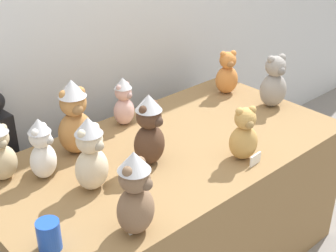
# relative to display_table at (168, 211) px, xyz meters

# --- Properties ---
(display_table) EXTENTS (1.68, 0.87, 0.71)m
(display_table) POSITION_rel_display_table_xyz_m (0.00, 0.00, 0.00)
(display_table) COLOR olive
(display_table) RESTS_ON ground_plane
(teddy_bear_cocoa) EXTENTS (0.17, 0.15, 0.32)m
(teddy_bear_cocoa) POSITION_rel_display_table_xyz_m (-0.13, -0.03, 0.51)
(teddy_bear_cocoa) COLOR #4C3323
(teddy_bear_cocoa) RESTS_ON display_table
(teddy_bear_blush) EXTENTS (0.13, 0.12, 0.25)m
(teddy_bear_blush) POSITION_rel_display_table_xyz_m (0.01, 0.33, 0.47)
(teddy_bear_blush) COLOR beige
(teddy_bear_blush) RESTS_ON display_table
(teddy_bear_ash) EXTENTS (0.18, 0.16, 0.29)m
(teddy_bear_ash) POSITION_rel_display_table_xyz_m (0.72, -0.04, 0.49)
(teddy_bear_ash) COLOR gray
(teddy_bear_ash) RESTS_ON display_table
(teddy_bear_ginger) EXTENTS (0.16, 0.16, 0.25)m
(teddy_bear_ginger) POSITION_rel_display_table_xyz_m (0.67, 0.25, 0.47)
(teddy_bear_ginger) COLOR #D17F3D
(teddy_bear_ginger) RESTS_ON display_table
(teddy_bear_snow) EXTENTS (0.16, 0.15, 0.27)m
(teddy_bear_snow) POSITION_rel_display_table_xyz_m (-0.52, 0.18, 0.48)
(teddy_bear_snow) COLOR white
(teddy_bear_snow) RESTS_ON display_table
(teddy_bear_sand) EXTENTS (0.12, 0.11, 0.28)m
(teddy_bear_sand) POSITION_rel_display_table_xyz_m (-0.66, 0.28, 0.49)
(teddy_bear_sand) COLOR #CCB78E
(teddy_bear_sand) RESTS_ON display_table
(teddy_bear_honey) EXTENTS (0.16, 0.15, 0.25)m
(teddy_bear_honey) POSITION_rel_display_table_xyz_m (0.19, -0.28, 0.47)
(teddy_bear_honey) COLOR tan
(teddy_bear_honey) RESTS_ON display_table
(teddy_bear_caramel) EXTENTS (0.18, 0.16, 0.35)m
(teddy_bear_caramel) POSITION_rel_display_table_xyz_m (-0.32, 0.26, 0.52)
(teddy_bear_caramel) COLOR #B27A42
(teddy_bear_caramel) RESTS_ON display_table
(teddy_bear_cream) EXTENTS (0.17, 0.15, 0.31)m
(teddy_bear_cream) POSITION_rel_display_table_xyz_m (-0.42, -0.02, 0.51)
(teddy_bear_cream) COLOR beige
(teddy_bear_cream) RESTS_ON display_table
(teddy_bear_mocha) EXTENTS (0.18, 0.16, 0.32)m
(teddy_bear_mocha) POSITION_rel_display_table_xyz_m (-0.46, -0.34, 0.51)
(teddy_bear_mocha) COLOR #7F6047
(teddy_bear_mocha) RESTS_ON display_table
(party_cup_blue) EXTENTS (0.08, 0.08, 0.11)m
(party_cup_blue) POSITION_rel_display_table_xyz_m (-0.73, -0.22, 0.41)
(party_cup_blue) COLOR blue
(party_cup_blue) RESTS_ON display_table
(name_card_front_left) EXTENTS (0.07, 0.02, 0.05)m
(name_card_front_left) POSITION_rel_display_table_xyz_m (-0.46, -0.35, 0.38)
(name_card_front_left) COLOR white
(name_card_front_left) RESTS_ON display_table
(name_card_front_middle) EXTENTS (0.07, 0.01, 0.05)m
(name_card_front_middle) POSITION_rel_display_table_xyz_m (0.19, -0.35, 0.38)
(name_card_front_middle) COLOR white
(name_card_front_middle) RESTS_ON display_table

